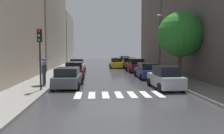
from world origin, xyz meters
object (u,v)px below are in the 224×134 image
at_px(pedestrian_foreground, 44,65).
at_px(street_tree_right, 180,35).
at_px(parked_car_right_fifth, 124,61).
at_px(taxi_midroad, 116,63).
at_px(parked_car_left_nearest, 68,78).
at_px(parked_car_right_second, 147,71).
at_px(parked_car_right_nearest, 165,78).
at_px(lamp_post_right, 159,40).
at_px(parked_car_left_second, 74,70).
at_px(parked_car_right_third, 135,66).
at_px(parked_car_left_third, 77,66).
at_px(parked_car_right_fourth, 128,63).
at_px(traffic_light_left_corner, 40,46).

relative_size(pedestrian_foreground, street_tree_right, 0.33).
relative_size(parked_car_right_fifth, taxi_midroad, 0.97).
height_order(parked_car_left_nearest, parked_car_right_second, parked_car_left_nearest).
xyz_separation_m(parked_car_right_nearest, pedestrian_foreground, (-9.64, 1.65, 0.94)).
bearing_deg(street_tree_right, parked_car_right_fifth, 97.21).
relative_size(parked_car_left_nearest, parked_car_right_nearest, 0.98).
height_order(parked_car_right_nearest, lamp_post_right, lamp_post_right).
bearing_deg(taxi_midroad, parked_car_left_second, 157.34).
height_order(parked_car_right_third, lamp_post_right, lamp_post_right).
relative_size(parked_car_left_third, parked_car_right_second, 0.91).
height_order(parked_car_left_second, parked_car_right_fourth, parked_car_right_fourth).
height_order(parked_car_left_nearest, traffic_light_left_corner, traffic_light_left_corner).
bearing_deg(parked_car_left_third, parked_car_right_fourth, -49.55).
relative_size(parked_car_right_fourth, parked_car_right_fifth, 0.94).
bearing_deg(taxi_midroad, parked_car_left_third, 142.77).
relative_size(parked_car_right_fifth, lamp_post_right, 0.67).
bearing_deg(parked_car_left_third, taxi_midroad, -37.29).
distance_m(parked_car_left_second, parked_car_right_fourth, 14.25).
relative_size(taxi_midroad, street_tree_right, 0.73).
relative_size(parked_car_right_nearest, parked_car_right_fourth, 0.99).
xyz_separation_m(parked_car_left_third, parked_car_right_fourth, (7.77, 6.45, -0.03)).
bearing_deg(parked_car_right_fifth, parked_car_left_nearest, 162.44).
height_order(parked_car_right_nearest, street_tree_right, street_tree_right).
xyz_separation_m(parked_car_right_fifth, street_tree_right, (2.63, -20.79, 3.61)).
relative_size(parked_car_left_nearest, parked_car_left_third, 0.96).
bearing_deg(parked_car_left_nearest, parked_car_right_third, -31.69).
height_order(street_tree_right, traffic_light_left_corner, street_tree_right).
bearing_deg(taxi_midroad, parked_car_right_fourth, -114.50).
bearing_deg(parked_car_left_nearest, traffic_light_left_corner, 140.29).
height_order(parked_car_left_second, parked_car_right_nearest, parked_car_right_nearest).
height_order(parked_car_left_third, parked_car_right_fifth, parked_car_left_third).
relative_size(parked_car_right_second, traffic_light_left_corner, 1.10).
relative_size(parked_car_right_third, parked_car_right_fourth, 1.11).
distance_m(parked_car_right_fourth, taxi_midroad, 2.20).
height_order(parked_car_right_fourth, taxi_midroad, taxi_midroad).
xyz_separation_m(parked_car_right_nearest, parked_car_right_fifth, (-0.01, 24.61, 0.01)).
relative_size(parked_car_right_nearest, parked_car_right_second, 0.90).
distance_m(taxi_midroad, pedestrian_foreground, 19.77).
distance_m(pedestrian_foreground, traffic_light_left_corner, 2.91).
relative_size(traffic_light_left_corner, lamp_post_right, 0.64).
relative_size(parked_car_right_third, traffic_light_left_corner, 1.10).
bearing_deg(parked_car_right_fourth, parked_car_left_second, 146.48).
relative_size(parked_car_right_second, taxi_midroad, 1.00).
bearing_deg(parked_car_right_fifth, lamp_post_right, -173.89).
distance_m(parked_car_right_third, lamp_post_right, 6.29).
bearing_deg(parked_car_right_second, taxi_midroad, 8.85).
xyz_separation_m(parked_car_left_nearest, pedestrian_foreground, (-1.99, 0.54, 1.00)).
relative_size(parked_car_left_nearest, traffic_light_left_corner, 0.96).
xyz_separation_m(parked_car_left_nearest, parked_car_right_nearest, (7.64, -1.11, 0.07)).
bearing_deg(parked_car_right_second, street_tree_right, -135.21).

